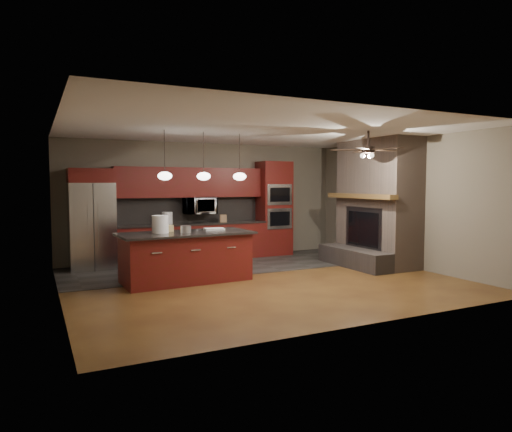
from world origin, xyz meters
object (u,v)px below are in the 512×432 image
oven_tower (274,208)px  kitchen_island (186,257)px  white_bucket (160,224)px  counter_box (223,218)px  microwave (200,206)px  paint_tray (214,229)px  counter_bucket (167,218)px  refrigerator (92,219)px  cardboard_box (167,228)px  paint_can (186,229)px

oven_tower → kitchen_island: size_ratio=0.96×
white_bucket → counter_box: (2.05, 2.02, -0.09)m
microwave → paint_tray: 2.08m
counter_bucket → kitchen_island: bearing=-96.0°
microwave → white_bucket: (-1.49, -2.12, -0.22)m
refrigerator → white_bucket: size_ratio=6.64×
counter_bucket → paint_tray: bearing=-78.4°
refrigerator → counter_box: refrigerator is taller
counter_box → microwave: bearing=-174.7°
microwave → refrigerator: bearing=-176.9°
cardboard_box → counter_box: size_ratio=1.11×
oven_tower → white_bucket: size_ratio=7.39×
refrigerator → cardboard_box: size_ratio=11.04×
refrigerator → paint_can: size_ratio=10.93×
kitchen_island → cardboard_box: size_ratio=12.88×
paint_can → paint_tray: (0.65, 0.25, -0.05)m
paint_can → microwave: bearing=65.0°
microwave → paint_can: microwave is taller
white_bucket → cardboard_box: 0.28m
counter_bucket → counter_box: size_ratio=1.57×
oven_tower → paint_tray: size_ratio=6.35×
kitchen_island → counter_box: counter_box is taller
microwave → kitchen_island: 2.55m
paint_tray → cardboard_box: size_ratio=1.94×
white_bucket → counter_bucket: (0.69, 2.07, -0.04)m
white_bucket → paint_can: white_bucket is taller
paint_tray → oven_tower: bearing=47.6°
refrigerator → counter_box: 3.01m
refrigerator → counter_bucket: refrigerator is taller
microwave → refrigerator: refrigerator is taller
refrigerator → counter_bucket: (1.65, 0.08, -0.03)m
oven_tower → microwave: size_ratio=3.25×
paint_tray → counter_bucket: 2.00m
oven_tower → counter_bucket: 2.78m
microwave → cardboard_box: 2.35m
microwave → paint_tray: (-0.40, -2.01, -0.36)m
microwave → kitchen_island: size_ratio=0.29×
counter_bucket → refrigerator: bearing=-177.2°
cardboard_box → paint_tray: bearing=-31.7°
paint_can → cardboard_box: size_ratio=1.01×
refrigerator → white_bucket: refrigerator is taller
paint_can → cardboard_box: (-0.25, 0.33, -0.00)m
oven_tower → refrigerator: 4.43m
refrigerator → counter_box: bearing=0.6°
white_bucket → paint_can: size_ratio=1.65×
refrigerator → white_bucket: (0.96, -1.99, 0.01)m
cardboard_box → microwave: bearing=29.3°
refrigerator → counter_bucket: size_ratio=7.82×
microwave → counter_bucket: size_ratio=2.68×
microwave → counter_bucket: bearing=-176.4°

